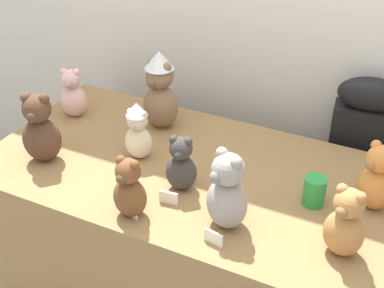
{
  "coord_description": "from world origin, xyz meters",
  "views": [
    {
      "loc": [
        0.76,
        -1.31,
        2.0
      ],
      "look_at": [
        0.0,
        0.25,
        0.88
      ],
      "focal_mm": 50.71,
      "sensor_mm": 36.0,
      "label": 1
    }
  ],
  "objects_px": {
    "teddy_bear_chestnut": "(129,189)",
    "teddy_bear_cream": "(138,131)",
    "teddy_bear_ginger": "(376,179)",
    "instrument_case": "(355,179)",
    "teddy_bear_charcoal": "(181,165)",
    "teddy_bear_ash": "(227,193)",
    "party_cup_green": "(314,191)",
    "teddy_bear_caramel": "(345,224)",
    "teddy_bear_blush": "(73,94)",
    "teddy_bear_mocha": "(160,91)",
    "teddy_bear_cocoa": "(40,130)",
    "display_table": "(192,242)"
  },
  "relations": [
    {
      "from": "instrument_case",
      "to": "teddy_bear_ash",
      "type": "relative_size",
      "value": 3.51
    },
    {
      "from": "instrument_case",
      "to": "teddy_bear_mocha",
      "type": "height_order",
      "value": "teddy_bear_mocha"
    },
    {
      "from": "teddy_bear_ash",
      "to": "party_cup_green",
      "type": "distance_m",
      "value": 0.35
    },
    {
      "from": "teddy_bear_caramel",
      "to": "teddy_bear_cream",
      "type": "bearing_deg",
      "value": -176.42
    },
    {
      "from": "display_table",
      "to": "teddy_bear_chestnut",
      "type": "xyz_separation_m",
      "value": [
        -0.07,
        -0.34,
        0.49
      ]
    },
    {
      "from": "teddy_bear_cocoa",
      "to": "teddy_bear_cream",
      "type": "xyz_separation_m",
      "value": [
        0.33,
        0.18,
        -0.02
      ]
    },
    {
      "from": "teddy_bear_ash",
      "to": "teddy_bear_caramel",
      "type": "xyz_separation_m",
      "value": [
        0.38,
        0.04,
        -0.02
      ]
    },
    {
      "from": "display_table",
      "to": "party_cup_green",
      "type": "relative_size",
      "value": 15.01
    },
    {
      "from": "teddy_bear_mocha",
      "to": "teddy_bear_cream",
      "type": "bearing_deg",
      "value": -69.88
    },
    {
      "from": "teddy_bear_ginger",
      "to": "teddy_bear_charcoal",
      "type": "bearing_deg",
      "value": -128.42
    },
    {
      "from": "teddy_bear_cocoa",
      "to": "teddy_bear_chestnut",
      "type": "distance_m",
      "value": 0.51
    },
    {
      "from": "teddy_bear_caramel",
      "to": "party_cup_green",
      "type": "bearing_deg",
      "value": 141.17
    },
    {
      "from": "instrument_case",
      "to": "teddy_bear_charcoal",
      "type": "relative_size",
      "value": 4.57
    },
    {
      "from": "teddy_bear_ginger",
      "to": "teddy_bear_charcoal",
      "type": "distance_m",
      "value": 0.69
    },
    {
      "from": "instrument_case",
      "to": "teddy_bear_ginger",
      "type": "height_order",
      "value": "instrument_case"
    },
    {
      "from": "instrument_case",
      "to": "teddy_bear_caramel",
      "type": "relative_size",
      "value": 4.03
    },
    {
      "from": "teddy_bear_chestnut",
      "to": "party_cup_green",
      "type": "bearing_deg",
      "value": 34.78
    },
    {
      "from": "teddy_bear_chestnut",
      "to": "teddy_bear_cream",
      "type": "relative_size",
      "value": 0.95
    },
    {
      "from": "instrument_case",
      "to": "teddy_bear_charcoal",
      "type": "height_order",
      "value": "instrument_case"
    },
    {
      "from": "teddy_bear_cream",
      "to": "party_cup_green",
      "type": "xyz_separation_m",
      "value": [
        0.71,
        0.02,
        -0.07
      ]
    },
    {
      "from": "display_table",
      "to": "teddy_bear_blush",
      "type": "relative_size",
      "value": 7.03
    },
    {
      "from": "teddy_bear_chestnut",
      "to": "teddy_bear_charcoal",
      "type": "xyz_separation_m",
      "value": [
        0.09,
        0.21,
        -0.01
      ]
    },
    {
      "from": "teddy_bear_caramel",
      "to": "display_table",
      "type": "bearing_deg",
      "value": 178.19
    },
    {
      "from": "teddy_bear_ash",
      "to": "teddy_bear_mocha",
      "type": "distance_m",
      "value": 0.71
    },
    {
      "from": "teddy_bear_caramel",
      "to": "teddy_bear_cream",
      "type": "relative_size",
      "value": 1.03
    },
    {
      "from": "teddy_bear_ginger",
      "to": "instrument_case",
      "type": "bearing_deg",
      "value": 138.03
    },
    {
      "from": "teddy_bear_ash",
      "to": "teddy_bear_chestnut",
      "type": "distance_m",
      "value": 0.33
    },
    {
      "from": "teddy_bear_blush",
      "to": "teddy_bear_caramel",
      "type": "relative_size",
      "value": 0.92
    },
    {
      "from": "teddy_bear_charcoal",
      "to": "party_cup_green",
      "type": "bearing_deg",
      "value": 1.32
    },
    {
      "from": "instrument_case",
      "to": "teddy_bear_ash",
      "type": "xyz_separation_m",
      "value": [
        -0.31,
        -0.8,
        0.38
      ]
    },
    {
      "from": "teddy_bear_caramel",
      "to": "teddy_bear_ash",
      "type": "bearing_deg",
      "value": -158.38
    },
    {
      "from": "teddy_bear_ginger",
      "to": "teddy_bear_cream",
      "type": "xyz_separation_m",
      "value": [
        -0.9,
        -0.09,
        0.0
      ]
    },
    {
      "from": "teddy_bear_blush",
      "to": "teddy_bear_cocoa",
      "type": "bearing_deg",
      "value": -91.5
    },
    {
      "from": "teddy_bear_blush",
      "to": "party_cup_green",
      "type": "relative_size",
      "value": 2.14
    },
    {
      "from": "teddy_bear_mocha",
      "to": "teddy_bear_ginger",
      "type": "height_order",
      "value": "teddy_bear_mocha"
    },
    {
      "from": "teddy_bear_chestnut",
      "to": "teddy_bear_cocoa",
      "type": "bearing_deg",
      "value": 167.41
    },
    {
      "from": "teddy_bear_mocha",
      "to": "teddy_bear_caramel",
      "type": "relative_size",
      "value": 1.39
    },
    {
      "from": "display_table",
      "to": "teddy_bear_cocoa",
      "type": "relative_size",
      "value": 5.52
    },
    {
      "from": "teddy_bear_blush",
      "to": "teddy_bear_charcoal",
      "type": "distance_m",
      "value": 0.74
    },
    {
      "from": "display_table",
      "to": "instrument_case",
      "type": "bearing_deg",
      "value": 45.54
    },
    {
      "from": "teddy_bear_chestnut",
      "to": "teddy_bear_mocha",
      "type": "bearing_deg",
      "value": 112.26
    },
    {
      "from": "teddy_bear_cream",
      "to": "party_cup_green",
      "type": "bearing_deg",
      "value": -3.56
    },
    {
      "from": "teddy_bear_cream",
      "to": "teddy_bear_charcoal",
      "type": "bearing_deg",
      "value": -28.91
    },
    {
      "from": "instrument_case",
      "to": "teddy_bear_ginger",
      "type": "relative_size",
      "value": 3.98
    },
    {
      "from": "teddy_bear_blush",
      "to": "teddy_bear_cocoa",
      "type": "distance_m",
      "value": 0.36
    },
    {
      "from": "teddy_bear_chestnut",
      "to": "teddy_bear_cream",
      "type": "height_order",
      "value": "teddy_bear_cream"
    },
    {
      "from": "teddy_bear_ash",
      "to": "teddy_bear_ginger",
      "type": "relative_size",
      "value": 1.14
    },
    {
      "from": "teddy_bear_caramel",
      "to": "party_cup_green",
      "type": "relative_size",
      "value": 2.33
    },
    {
      "from": "teddy_bear_caramel",
      "to": "teddy_bear_charcoal",
      "type": "bearing_deg",
      "value": -171.32
    },
    {
      "from": "teddy_bear_mocha",
      "to": "teddy_bear_ginger",
      "type": "relative_size",
      "value": 1.37
    }
  ]
}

